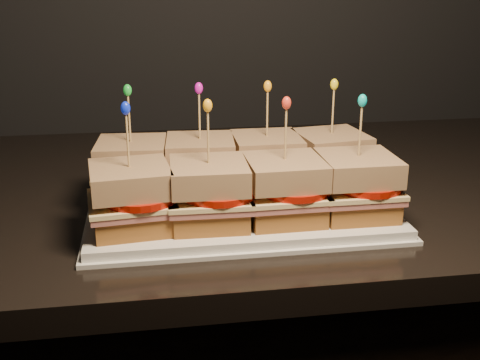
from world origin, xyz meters
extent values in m
cube|color=black|center=(0.24, 1.64, 0.93)|extent=(2.31, 0.75, 0.04)
cube|color=white|center=(0.00, 1.48, 0.96)|extent=(0.42, 0.26, 0.02)
cube|color=white|center=(0.00, 1.48, 0.95)|extent=(0.43, 0.27, 0.01)
cube|color=brown|center=(-0.15, 1.54, 0.98)|extent=(0.10, 0.10, 0.03)
cube|color=#B1655B|center=(-0.15, 1.54, 1.00)|extent=(0.11, 0.11, 0.01)
cube|color=#FFE198|center=(-0.15, 1.54, 1.01)|extent=(0.12, 0.11, 0.01)
cylinder|color=#AD1608|center=(-0.13, 1.53, 1.01)|extent=(0.10, 0.10, 0.01)
cube|color=brown|center=(-0.15, 1.54, 1.04)|extent=(0.11, 0.11, 0.03)
cylinder|color=tan|center=(-0.15, 1.54, 1.08)|extent=(0.00, 0.00, 0.09)
ellipsoid|color=green|center=(-0.15, 1.54, 1.13)|extent=(0.01, 0.01, 0.02)
cube|color=brown|center=(-0.05, 1.54, 0.98)|extent=(0.10, 0.10, 0.03)
cube|color=#B1655B|center=(-0.05, 1.54, 1.00)|extent=(0.11, 0.11, 0.01)
cube|color=#FFE198|center=(-0.05, 1.54, 1.01)|extent=(0.12, 0.11, 0.01)
cylinder|color=#AD1608|center=(-0.03, 1.53, 1.01)|extent=(0.10, 0.10, 0.01)
cube|color=brown|center=(-0.05, 1.54, 1.04)|extent=(0.11, 0.11, 0.03)
cylinder|color=tan|center=(-0.05, 1.54, 1.08)|extent=(0.00, 0.00, 0.09)
ellipsoid|color=#CE10AD|center=(-0.05, 1.54, 1.13)|extent=(0.01, 0.01, 0.02)
cube|color=brown|center=(0.06, 1.54, 0.98)|extent=(0.10, 0.10, 0.03)
cube|color=#B1655B|center=(0.06, 1.54, 1.00)|extent=(0.11, 0.10, 0.01)
cube|color=#FFE198|center=(0.06, 1.54, 1.01)|extent=(0.11, 0.11, 0.01)
cylinder|color=#AD1608|center=(0.07, 1.53, 1.01)|extent=(0.10, 0.10, 0.01)
cube|color=brown|center=(0.06, 1.54, 1.04)|extent=(0.10, 0.10, 0.03)
cylinder|color=tan|center=(0.06, 1.54, 1.08)|extent=(0.00, 0.00, 0.09)
ellipsoid|color=#FEA019|center=(0.06, 1.54, 1.13)|extent=(0.01, 0.01, 0.02)
cube|color=brown|center=(0.16, 1.54, 0.98)|extent=(0.11, 0.11, 0.03)
cube|color=#B1655B|center=(0.16, 1.54, 1.00)|extent=(0.12, 0.12, 0.01)
cube|color=#FFE198|center=(0.16, 1.54, 1.01)|extent=(0.12, 0.12, 0.01)
cylinder|color=#AD1608|center=(0.17, 1.53, 1.01)|extent=(0.10, 0.10, 0.01)
cube|color=brown|center=(0.16, 1.54, 1.04)|extent=(0.11, 0.11, 0.03)
cylinder|color=tan|center=(0.16, 1.54, 1.08)|extent=(0.00, 0.00, 0.09)
ellipsoid|color=yellow|center=(0.16, 1.54, 1.13)|extent=(0.01, 0.01, 0.02)
cube|color=brown|center=(-0.15, 1.42, 0.98)|extent=(0.11, 0.11, 0.03)
cube|color=#B1655B|center=(-0.15, 1.42, 1.00)|extent=(0.12, 0.11, 0.01)
cube|color=#FFE198|center=(-0.15, 1.42, 1.01)|extent=(0.12, 0.12, 0.01)
cylinder|color=#AD1608|center=(-0.13, 1.41, 1.01)|extent=(0.10, 0.10, 0.01)
cube|color=brown|center=(-0.15, 1.42, 1.04)|extent=(0.11, 0.11, 0.03)
cylinder|color=tan|center=(-0.15, 1.42, 1.08)|extent=(0.00, 0.00, 0.09)
ellipsoid|color=#1127DD|center=(-0.15, 1.42, 1.13)|extent=(0.01, 0.01, 0.02)
cube|color=brown|center=(-0.05, 1.42, 0.98)|extent=(0.10, 0.10, 0.03)
cube|color=#B1655B|center=(-0.05, 1.42, 1.00)|extent=(0.11, 0.11, 0.01)
cube|color=#FFE198|center=(-0.05, 1.42, 1.01)|extent=(0.11, 0.11, 0.01)
cylinder|color=#AD1608|center=(-0.03, 1.41, 1.01)|extent=(0.10, 0.10, 0.01)
cube|color=brown|center=(-0.05, 1.42, 1.04)|extent=(0.10, 0.10, 0.03)
cylinder|color=tan|center=(-0.05, 1.42, 1.08)|extent=(0.00, 0.00, 0.09)
ellipsoid|color=orange|center=(-0.05, 1.42, 1.13)|extent=(0.01, 0.01, 0.02)
cube|color=brown|center=(0.06, 1.42, 0.98)|extent=(0.10, 0.10, 0.03)
cube|color=#B1655B|center=(0.06, 1.42, 1.00)|extent=(0.11, 0.10, 0.01)
cube|color=#FFE198|center=(0.06, 1.42, 1.01)|extent=(0.11, 0.11, 0.01)
cylinder|color=#AD1608|center=(0.07, 1.41, 1.01)|extent=(0.10, 0.10, 0.01)
cube|color=brown|center=(0.06, 1.42, 1.04)|extent=(0.10, 0.10, 0.03)
cylinder|color=tan|center=(0.06, 1.42, 1.08)|extent=(0.00, 0.00, 0.09)
ellipsoid|color=red|center=(0.06, 1.42, 1.13)|extent=(0.01, 0.01, 0.02)
cube|color=brown|center=(0.16, 1.42, 0.98)|extent=(0.10, 0.10, 0.03)
cube|color=#B1655B|center=(0.16, 1.42, 1.00)|extent=(0.11, 0.10, 0.01)
cube|color=#FFE198|center=(0.16, 1.42, 1.01)|extent=(0.11, 0.10, 0.01)
cylinder|color=#AD1608|center=(0.17, 1.41, 1.01)|extent=(0.10, 0.10, 0.01)
cube|color=brown|center=(0.16, 1.42, 1.04)|extent=(0.10, 0.10, 0.03)
cylinder|color=tan|center=(0.16, 1.42, 1.08)|extent=(0.00, 0.00, 0.09)
ellipsoid|color=#0ABCAF|center=(0.16, 1.42, 1.13)|extent=(0.01, 0.01, 0.02)
camera|label=1|loc=(-0.12, 0.68, 1.28)|focal=45.00mm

